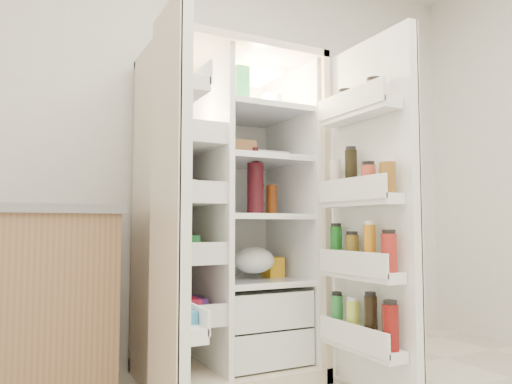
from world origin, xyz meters
name	(u,v)px	position (x,y,z in m)	size (l,w,h in m)	color
wall_back	(210,145)	(0.00, 2.00, 1.35)	(4.00, 0.02, 2.70)	white
refrigerator	(227,241)	(-0.03, 1.65, 0.74)	(0.92, 0.70, 1.80)	beige
freezer_door	(171,211)	(-0.55, 1.05, 0.89)	(0.15, 0.40, 1.72)	white
fridge_door	(371,217)	(0.43, 0.96, 0.87)	(0.17, 0.58, 1.72)	white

